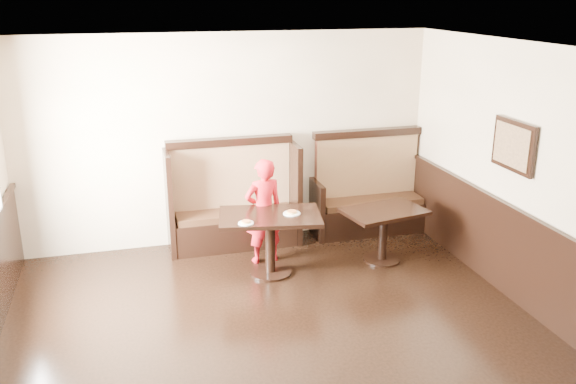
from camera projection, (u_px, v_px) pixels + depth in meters
name	position (u px, v px, depth m)	size (l,w,h in m)	color
room_shell	(262.00, 308.00, 5.28)	(7.00, 7.00, 7.00)	beige
booth_main	(233.00, 207.00, 8.16)	(1.75, 0.72, 1.45)	black
booth_neighbor	(368.00, 198.00, 8.67)	(1.65, 0.72, 1.45)	black
table_main	(270.00, 229.00, 7.27)	(1.31, 0.95, 0.76)	black
table_neighbor	(384.00, 223.00, 7.65)	(1.10, 0.83, 0.69)	black
child	(264.00, 211.00, 7.59)	(0.49, 0.32, 1.35)	red
pizza_plate_left	(246.00, 222.00, 6.94)	(0.18, 0.18, 0.03)	white
pizza_plate_right	(292.00, 213.00, 7.24)	(0.21, 0.21, 0.04)	white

